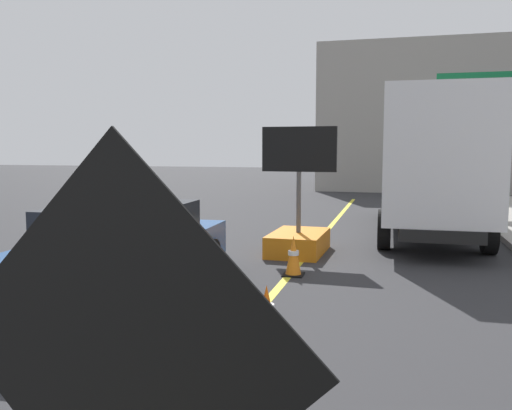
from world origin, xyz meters
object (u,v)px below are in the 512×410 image
(roadwork_sign, at_px, (121,361))
(traffic_cone_far_lane, at_px, (293,256))
(highway_guide_sign, at_px, (495,113))
(arrow_board_trailer, at_px, (298,231))
(traffic_cone_mid_lane, at_px, (267,311))
(pickup_car, at_px, (117,251))
(box_truck, at_px, (431,163))

(roadwork_sign, bearing_deg, traffic_cone_far_lane, 95.83)
(roadwork_sign, bearing_deg, highway_guide_sign, 77.10)
(arrow_board_trailer, relative_size, traffic_cone_mid_lane, 4.28)
(arrow_board_trailer, height_order, traffic_cone_far_lane, arrow_board_trailer)
(arrow_board_trailer, xyz_separation_m, pickup_car, (-2.06, -4.01, 0.22))
(roadwork_sign, distance_m, pickup_car, 6.32)
(roadwork_sign, distance_m, box_truck, 12.58)
(pickup_car, bearing_deg, arrow_board_trailer, 62.82)
(highway_guide_sign, xyz_separation_m, traffic_cone_far_lane, (-4.88, -10.59, -3.07))
(box_truck, bearing_deg, pickup_car, -124.97)
(arrow_board_trailer, height_order, highway_guide_sign, highway_guide_sign)
(box_truck, relative_size, traffic_cone_mid_lane, 12.60)
(box_truck, bearing_deg, traffic_cone_far_lane, -116.97)
(highway_guide_sign, distance_m, traffic_cone_far_lane, 12.06)
(traffic_cone_far_lane, bearing_deg, roadwork_sign, -84.17)
(roadwork_sign, relative_size, traffic_cone_mid_lane, 3.70)
(traffic_cone_mid_lane, bearing_deg, highway_guide_sign, 71.39)
(roadwork_sign, relative_size, arrow_board_trailer, 0.86)
(pickup_car, xyz_separation_m, traffic_cone_far_lane, (2.34, 1.98, -0.35))
(highway_guide_sign, relative_size, traffic_cone_mid_lane, 7.92)
(box_truck, relative_size, traffic_cone_far_lane, 11.09)
(traffic_cone_mid_lane, bearing_deg, roadwork_sign, -83.51)
(arrow_board_trailer, relative_size, box_truck, 0.34)
(traffic_cone_mid_lane, bearing_deg, pickup_car, 156.49)
(roadwork_sign, relative_size, traffic_cone_far_lane, 3.26)
(pickup_car, relative_size, traffic_cone_mid_lane, 7.87)
(roadwork_sign, xyz_separation_m, arrow_board_trailer, (-1.04, 9.46, -0.99))
(highway_guide_sign, bearing_deg, box_truck, -112.69)
(roadwork_sign, height_order, pickup_car, roadwork_sign)
(arrow_board_trailer, relative_size, traffic_cone_far_lane, 3.77)
(box_truck, height_order, highway_guide_sign, highway_guide_sign)
(arrow_board_trailer, xyz_separation_m, box_truck, (2.83, 2.99, 1.40))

